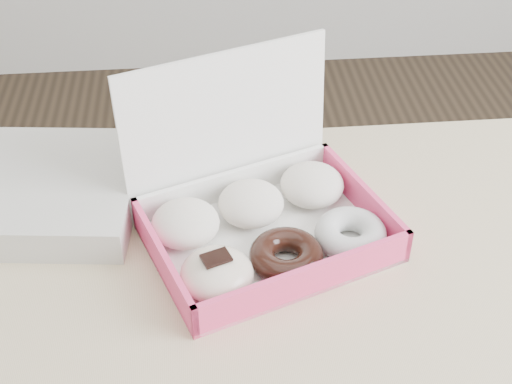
{
  "coord_description": "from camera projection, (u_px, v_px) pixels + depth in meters",
  "views": [
    {
      "loc": [
        -0.2,
        -0.48,
        1.34
      ],
      "look_at": [
        -0.14,
        0.16,
        0.82
      ],
      "focal_mm": 50.0,
      "sensor_mm": 36.0,
      "label": 1
    }
  ],
  "objects": [
    {
      "name": "table",
      "position": [
        390.0,
        382.0,
        0.8
      ],
      "size": [
        1.2,
        0.8,
        0.75
      ],
      "color": "tan",
      "rests_on": "ground"
    },
    {
      "name": "newspapers",
      "position": [
        28.0,
        190.0,
        0.91
      ],
      "size": [
        0.3,
        0.25,
        0.04
      ],
      "primitive_type": "cube",
      "rotation": [
        0.0,
        0.0,
        -0.11
      ],
      "color": "beige",
      "rests_on": "table"
    },
    {
      "name": "donut_box",
      "position": [
        260.0,
        217.0,
        0.85
      ],
      "size": [
        0.33,
        0.31,
        0.2
      ],
      "rotation": [
        0.0,
        0.0,
        0.36
      ],
      "color": "white",
      "rests_on": "table"
    }
  ]
}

